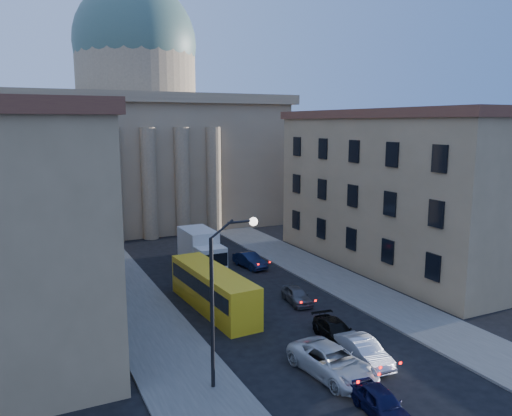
{
  "coord_description": "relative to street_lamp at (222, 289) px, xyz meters",
  "views": [
    {
      "loc": [
        -15.85,
        -14.31,
        13.57
      ],
      "look_at": [
        -0.12,
        18.21,
        7.33
      ],
      "focal_mm": 35.0,
      "sensor_mm": 36.0,
      "label": 1
    }
  ],
  "objects": [
    {
      "name": "sidewalk_left",
      "position": [
        -1.53,
        10.0,
        -5.21
      ],
      "size": [
        5.0,
        60.0,
        0.15
      ],
      "primitive_type": "cube",
      "color": "#575550",
      "rests_on": "ground"
    },
    {
      "name": "sidewalk_right",
      "position": [
        15.47,
        10.0,
        -5.21
      ],
      "size": [
        5.0,
        60.0,
        0.15
      ],
      "primitive_type": "cube",
      "color": "#575550",
      "rests_on": "ground"
    },
    {
      "name": "church",
      "position": [
        6.97,
        47.47,
        6.59
      ],
      "size": [
        68.02,
        28.76,
        36.6
      ],
      "color": "#887053",
      "rests_on": "ground"
    },
    {
      "name": "building_left",
      "position": [
        -10.03,
        14.0,
        2.14
      ],
      "size": [
        11.6,
        26.6,
        14.7
      ],
      "color": "tan",
      "rests_on": "ground"
    },
    {
      "name": "building_right",
      "position": [
        23.97,
        14.0,
        2.14
      ],
      "size": [
        11.6,
        26.6,
        14.7
      ],
      "color": "tan",
      "rests_on": "ground"
    },
    {
      "name": "street_lamp",
      "position": [
        0.0,
        0.0,
        0.0
      ],
      "size": [
        2.62,
        0.44,
        8.83
      ],
      "color": "black",
      "rests_on": "ground"
    },
    {
      "name": "car_left_near",
      "position": [
        5.68,
        -5.63,
        -4.64
      ],
      "size": [
        1.96,
        3.96,
        1.3
      ],
      "primitive_type": "imported",
      "rotation": [
        0.0,
        0.0,
        -0.11
      ],
      "color": "black",
      "rests_on": "ground"
    },
    {
      "name": "car_right_near",
      "position": [
        8.22,
        -1.04,
        -4.59
      ],
      "size": [
        1.71,
        4.3,
        1.39
      ],
      "primitive_type": "imported",
      "rotation": [
        0.0,
        0.0,
        -0.06
      ],
      "color": "#B4B5BC",
      "rests_on": "ground"
    },
    {
      "name": "car_left_mid",
      "position": [
        5.78,
        -1.5,
        -4.51
      ],
      "size": [
        3.16,
        5.84,
        1.56
      ],
      "primitive_type": "imported",
      "rotation": [
        0.0,
        0.0,
        0.11
      ],
      "color": "silver",
      "rests_on": "ground"
    },
    {
      "name": "car_right_mid",
      "position": [
        8.48,
        2.06,
        -4.67
      ],
      "size": [
        2.25,
        4.45,
        1.24
      ],
      "primitive_type": "imported",
      "rotation": [
        0.0,
        0.0,
        -0.12
      ],
      "color": "black",
      "rests_on": "ground"
    },
    {
      "name": "car_right_far",
      "position": [
        9.63,
        8.85,
        -4.67
      ],
      "size": [
        1.93,
        3.77,
        1.23
      ],
      "primitive_type": "imported",
      "rotation": [
        0.0,
        0.0,
        -0.14
      ],
      "color": "#4A4B4F",
      "rests_on": "ground"
    },
    {
      "name": "car_right_distant",
      "position": [
        10.44,
        18.97,
        -4.6
      ],
      "size": [
        1.99,
        4.34,
        1.38
      ],
      "primitive_type": "imported",
      "rotation": [
        0.0,
        0.0,
        0.13
      ],
      "color": "black",
      "rests_on": "ground"
    },
    {
      "name": "city_bus",
      "position": [
        3.47,
        10.42,
        -3.69
      ],
      "size": [
        3.09,
        10.69,
        2.97
      ],
      "rotation": [
        0.0,
        0.0,
        0.06
      ],
      "color": "yellow",
      "rests_on": "ground"
    },
    {
      "name": "box_truck",
      "position": [
        6.17,
        20.47,
        -3.58
      ],
      "size": [
        2.67,
        6.59,
        3.6
      ],
      "rotation": [
        0.0,
        0.0,
        0.01
      ],
      "color": "silver",
      "rests_on": "ground"
    }
  ]
}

